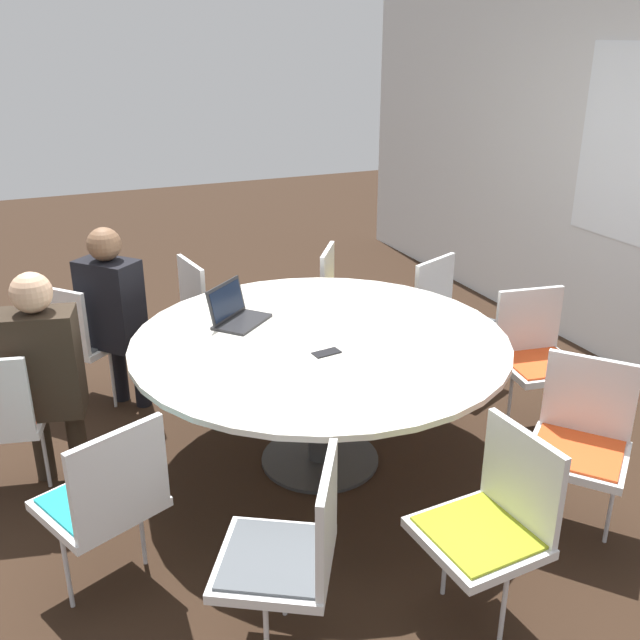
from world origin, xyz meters
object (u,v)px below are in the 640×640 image
at_px(chair_6, 537,351).
at_px(chair_9, 211,307).
at_px(laptop, 235,312).
at_px(cell_phone, 327,353).
at_px(chair_4, 493,517).
at_px(chair_0, 77,335).
at_px(chair_5, 581,435).
at_px(chair_3, 292,547).
at_px(person_0, 113,307).
at_px(person_1, 44,367).
at_px(chair_7, 449,312).
at_px(chair_2, 106,495).
at_px(chair_8, 345,296).

relative_size(chair_6, chair_9, 1.00).
distance_m(laptop, cell_phone, 0.66).
xyz_separation_m(chair_4, laptop, (-1.73, -0.49, 0.31)).
distance_m(chair_0, chair_5, 2.99).
distance_m(chair_3, person_0, 2.28).
height_order(chair_0, laptop, laptop).
distance_m(chair_0, person_1, 0.90).
xyz_separation_m(chair_7, chair_9, (-0.73, -1.44, 0.00)).
relative_size(chair_2, person_0, 0.71).
distance_m(chair_7, chair_9, 1.62).
xyz_separation_m(chair_2, chair_3, (0.60, 0.58, 0.00)).
height_order(chair_4, chair_8, same).
bearing_deg(laptop, cell_phone, -104.73).
distance_m(chair_7, person_0, 2.18).
bearing_deg(person_1, chair_4, -34.41).
relative_size(chair_4, chair_6, 1.00).
relative_size(chair_0, chair_7, 1.00).
relative_size(chair_9, person_0, 0.71).
height_order(chair_2, laptop, laptop).
distance_m(chair_7, chair_8, 0.75).
height_order(chair_4, person_0, person_0).
bearing_deg(chair_5, person_0, 2.18).
distance_m(chair_2, person_1, 0.97).
xyz_separation_m(person_0, cell_phone, (1.26, 0.86, 0.06)).
xyz_separation_m(chair_7, laptop, (0.20, -1.55, 0.31)).
height_order(chair_2, chair_8, same).
bearing_deg(chair_5, chair_8, -33.70).
height_order(chair_3, chair_7, same).
bearing_deg(chair_3, chair_0, 42.76).
bearing_deg(cell_phone, chair_7, 122.15).
xyz_separation_m(chair_9, cell_phone, (1.52, 0.19, 0.26)).
height_order(chair_2, cell_phone, chair_2).
bearing_deg(chair_3, chair_2, 74.85).
distance_m(chair_0, chair_6, 2.81).
bearing_deg(cell_phone, chair_0, -142.03).
bearing_deg(chair_3, laptop, 20.49).
distance_m(chair_0, person_0, 0.32).
height_order(chair_9, person_0, person_0).
xyz_separation_m(chair_7, chair_8, (-0.56, -0.51, 0.00)).
bearing_deg(chair_2, chair_9, 40.01).
distance_m(chair_0, chair_9, 0.90).
height_order(chair_6, chair_8, same).
height_order(chair_0, chair_4, same).
bearing_deg(chair_9, laptop, -13.65).
relative_size(chair_4, chair_7, 1.00).
bearing_deg(chair_2, chair_7, 3.00).
distance_m(chair_5, chair_8, 2.16).
distance_m(chair_3, chair_7, 2.56).
xyz_separation_m(chair_4, chair_7, (-1.93, 1.06, 0.00)).
distance_m(chair_6, person_1, 2.75).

